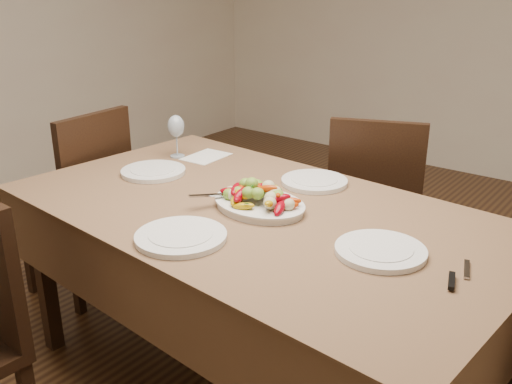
{
  "coord_description": "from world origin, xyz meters",
  "views": [
    {
      "loc": [
        1.38,
        -1.62,
        1.54
      ],
      "look_at": [
        0.23,
        -0.14,
        0.82
      ],
      "focal_mm": 40.0,
      "sensor_mm": 36.0,
      "label": 1
    }
  ],
  "objects_px": {
    "chair_left": "(75,203)",
    "serving_platter": "(259,206)",
    "dining_table": "(256,300)",
    "plate_right": "(380,251)",
    "plate_left": "(153,172)",
    "wine_glass": "(176,135)",
    "chair_far": "(375,207)",
    "plate_far": "(314,182)",
    "plate_near": "(181,237)"
  },
  "relations": [
    {
      "from": "chair_left",
      "to": "serving_platter",
      "type": "relative_size",
      "value": 2.76
    },
    {
      "from": "dining_table",
      "to": "plate_right",
      "type": "relative_size",
      "value": 6.75
    },
    {
      "from": "plate_left",
      "to": "chair_left",
      "type": "bearing_deg",
      "value": 179.45
    },
    {
      "from": "dining_table",
      "to": "wine_glass",
      "type": "height_order",
      "value": "wine_glass"
    },
    {
      "from": "chair_left",
      "to": "plate_left",
      "type": "distance_m",
      "value": 0.67
    },
    {
      "from": "wine_glass",
      "to": "chair_far",
      "type": "bearing_deg",
      "value": 42.96
    },
    {
      "from": "plate_right",
      "to": "wine_glass",
      "type": "bearing_deg",
      "value": 164.78
    },
    {
      "from": "chair_far",
      "to": "plate_left",
      "type": "relative_size",
      "value": 3.55
    },
    {
      "from": "chair_left",
      "to": "plate_far",
      "type": "distance_m",
      "value": 1.28
    },
    {
      "from": "chair_left",
      "to": "wine_glass",
      "type": "xyz_separation_m",
      "value": [
        0.51,
        0.23,
        0.39
      ]
    },
    {
      "from": "plate_near",
      "to": "wine_glass",
      "type": "distance_m",
      "value": 0.89
    },
    {
      "from": "plate_far",
      "to": "plate_near",
      "type": "xyz_separation_m",
      "value": [
        -0.05,
        -0.69,
        0.0
      ]
    },
    {
      "from": "dining_table",
      "to": "chair_far",
      "type": "xyz_separation_m",
      "value": [
        0.03,
        0.91,
        0.1
      ]
    },
    {
      "from": "plate_left",
      "to": "chair_far",
      "type": "bearing_deg",
      "value": 55.53
    },
    {
      "from": "dining_table",
      "to": "plate_left",
      "type": "distance_m",
      "value": 0.69
    },
    {
      "from": "serving_platter",
      "to": "chair_far",
      "type": "bearing_deg",
      "value": 89.07
    },
    {
      "from": "chair_far",
      "to": "plate_far",
      "type": "bearing_deg",
      "value": 67.48
    },
    {
      "from": "serving_platter",
      "to": "plate_left",
      "type": "xyz_separation_m",
      "value": [
        -0.59,
        0.03,
        -0.0
      ]
    },
    {
      "from": "chair_far",
      "to": "plate_near",
      "type": "distance_m",
      "value": 1.3
    },
    {
      "from": "chair_left",
      "to": "serving_platter",
      "type": "xyz_separation_m",
      "value": [
        1.19,
        -0.04,
        0.3
      ]
    },
    {
      "from": "plate_left",
      "to": "plate_near",
      "type": "bearing_deg",
      "value": -35.17
    },
    {
      "from": "plate_left",
      "to": "plate_right",
      "type": "relative_size",
      "value": 0.98
    },
    {
      "from": "chair_left",
      "to": "plate_near",
      "type": "relative_size",
      "value": 3.27
    },
    {
      "from": "plate_near",
      "to": "plate_left",
      "type": "bearing_deg",
      "value": 144.83
    },
    {
      "from": "plate_far",
      "to": "chair_left",
      "type": "bearing_deg",
      "value": -165.87
    },
    {
      "from": "dining_table",
      "to": "plate_far",
      "type": "height_order",
      "value": "plate_far"
    },
    {
      "from": "dining_table",
      "to": "serving_platter",
      "type": "height_order",
      "value": "serving_platter"
    },
    {
      "from": "serving_platter",
      "to": "wine_glass",
      "type": "relative_size",
      "value": 1.68
    },
    {
      "from": "plate_far",
      "to": "plate_near",
      "type": "bearing_deg",
      "value": -94.52
    },
    {
      "from": "chair_far",
      "to": "chair_left",
      "type": "distance_m",
      "value": 1.49
    },
    {
      "from": "chair_far",
      "to": "serving_platter",
      "type": "bearing_deg",
      "value": 66.77
    },
    {
      "from": "dining_table",
      "to": "plate_far",
      "type": "bearing_deg",
      "value": 85.66
    },
    {
      "from": "chair_left",
      "to": "plate_far",
      "type": "height_order",
      "value": "chair_left"
    },
    {
      "from": "plate_near",
      "to": "wine_glass",
      "type": "height_order",
      "value": "wine_glass"
    },
    {
      "from": "chair_left",
      "to": "plate_left",
      "type": "relative_size",
      "value": 3.55
    },
    {
      "from": "serving_platter",
      "to": "plate_left",
      "type": "height_order",
      "value": "serving_platter"
    },
    {
      "from": "plate_right",
      "to": "serving_platter",
      "type": "bearing_deg",
      "value": 173.83
    },
    {
      "from": "chair_left",
      "to": "plate_right",
      "type": "height_order",
      "value": "chair_left"
    },
    {
      "from": "chair_left",
      "to": "wine_glass",
      "type": "relative_size",
      "value": 4.64
    },
    {
      "from": "chair_left",
      "to": "plate_left",
      "type": "xyz_separation_m",
      "value": [
        0.61,
        -0.01,
        0.29
      ]
    },
    {
      "from": "chair_far",
      "to": "serving_platter",
      "type": "height_order",
      "value": "chair_far"
    },
    {
      "from": "chair_left",
      "to": "plate_right",
      "type": "distance_m",
      "value": 1.72
    },
    {
      "from": "dining_table",
      "to": "serving_platter",
      "type": "xyz_separation_m",
      "value": [
        0.01,
        0.0,
        0.39
      ]
    },
    {
      "from": "serving_platter",
      "to": "plate_right",
      "type": "xyz_separation_m",
      "value": [
        0.5,
        -0.05,
        -0.0
      ]
    },
    {
      "from": "chair_left",
      "to": "plate_near",
      "type": "distance_m",
      "value": 1.25
    },
    {
      "from": "chair_left",
      "to": "plate_right",
      "type": "xyz_separation_m",
      "value": [
        1.69,
        -0.09,
        0.29
      ]
    },
    {
      "from": "chair_far",
      "to": "plate_right",
      "type": "height_order",
      "value": "chair_far"
    },
    {
      "from": "dining_table",
      "to": "chair_left",
      "type": "bearing_deg",
      "value": 177.97
    },
    {
      "from": "chair_far",
      "to": "plate_right",
      "type": "distance_m",
      "value": 1.12
    },
    {
      "from": "plate_left",
      "to": "plate_far",
      "type": "relative_size",
      "value": 1.02
    }
  ]
}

